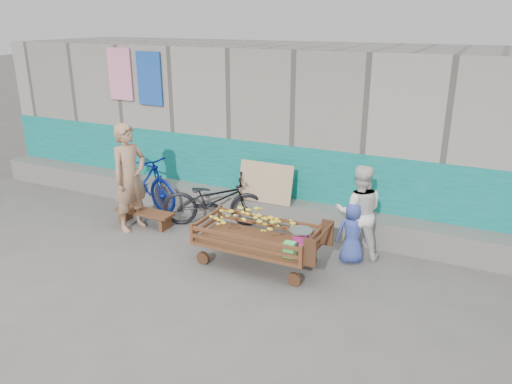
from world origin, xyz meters
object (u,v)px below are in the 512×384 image
at_px(child, 352,232).
at_px(bicycle_blue, 143,181).
at_px(banana_cart, 254,230).
at_px(vendor_man, 130,178).
at_px(woman, 359,212).
at_px(bench, 145,215).
at_px(bicycle_dark, 214,200).

relative_size(child, bicycle_blue, 0.53).
distance_m(banana_cart, vendor_man, 2.55).
xyz_separation_m(banana_cart, child, (1.26, 0.73, -0.08)).
xyz_separation_m(vendor_man, woman, (3.80, 0.63, -0.19)).
bearing_deg(bench, banana_cart, -11.55).
distance_m(banana_cart, bicycle_blue, 3.22).
xyz_separation_m(banana_cart, vendor_man, (-2.51, 0.30, 0.37)).
bearing_deg(banana_cart, bicycle_blue, 157.87).
xyz_separation_m(vendor_man, bicycle_blue, (-0.47, 0.92, -0.39)).
relative_size(banana_cart, bicycle_dark, 1.08).
relative_size(bench, bicycle_blue, 0.61).
bearing_deg(child, banana_cart, 3.92).
xyz_separation_m(bench, child, (3.67, 0.24, 0.28)).
bearing_deg(banana_cart, vendor_man, 173.27).
xyz_separation_m(banana_cart, bicycle_dark, (-1.32, 1.05, -0.09)).
distance_m(woman, bicycle_dark, 2.63).
bearing_deg(bicycle_blue, bench, -128.62).
relative_size(banana_cart, child, 2.02).
distance_m(banana_cart, child, 1.46).
height_order(bench, woman, woman).
xyz_separation_m(bicycle_dark, bicycle_blue, (-1.66, 0.16, 0.07)).
xyz_separation_m(woman, bicycle_dark, (-2.61, 0.12, -0.27)).
bearing_deg(vendor_man, bicycle_dark, -46.46).
bearing_deg(bicycle_dark, bench, 92.85).
relative_size(bench, vendor_man, 0.58).
relative_size(woman, bicycle_dark, 0.82).
height_order(banana_cart, vendor_man, vendor_man).
bearing_deg(child, woman, -124.68).
bearing_deg(woman, bicycle_blue, -22.75).
distance_m(woman, child, 0.33).
bearing_deg(vendor_man, bicycle_blue, 38.39).
bearing_deg(bicycle_blue, banana_cart, -99.13).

